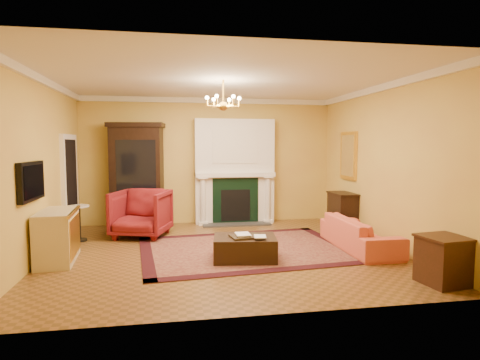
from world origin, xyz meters
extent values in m
cube|color=brown|center=(0.00, 0.00, -0.01)|extent=(6.00, 5.50, 0.02)
cube|color=silver|center=(0.00, 0.00, 3.01)|extent=(6.00, 5.50, 0.02)
cube|color=gold|center=(0.00, 2.76, 1.50)|extent=(6.00, 0.02, 3.00)
cube|color=gold|center=(0.00, -2.76, 1.50)|extent=(6.00, 0.02, 3.00)
cube|color=gold|center=(-3.01, 0.00, 1.50)|extent=(0.02, 5.50, 3.00)
cube|color=gold|center=(3.01, 0.00, 1.50)|extent=(0.02, 5.50, 3.00)
cube|color=silver|center=(0.60, 2.59, 1.25)|extent=(1.90, 0.32, 2.50)
cube|color=silver|center=(0.60, 2.42, 1.85)|extent=(1.10, 0.01, 0.80)
cube|color=black|center=(0.60, 2.42, 0.55)|extent=(1.10, 0.02, 1.10)
cube|color=black|center=(0.60, 2.42, 0.45)|extent=(0.70, 0.02, 0.75)
cube|color=#333333|center=(0.60, 2.30, 0.02)|extent=(1.60, 0.50, 0.04)
cube|color=silver|center=(0.60, 2.53, 1.18)|extent=(1.90, 0.44, 0.10)
cylinder|color=silver|center=(-0.18, 2.41, 0.59)|extent=(0.14, 0.14, 1.18)
cylinder|color=silver|center=(1.38, 2.41, 0.59)|extent=(0.14, 0.14, 1.18)
cube|color=white|center=(0.00, 2.71, 2.94)|extent=(6.00, 0.08, 0.12)
cube|color=white|center=(-2.96, 0.00, 2.94)|extent=(0.08, 5.50, 0.12)
cube|color=white|center=(2.96, 0.00, 2.94)|extent=(0.08, 5.50, 0.12)
cube|color=silver|center=(-2.96, 1.70, 1.05)|extent=(0.08, 1.05, 2.10)
cube|color=black|center=(-2.92, 1.70, 1.02)|extent=(0.02, 0.85, 1.95)
cube|color=black|center=(-2.95, -0.60, 1.35)|extent=(0.08, 0.95, 0.58)
cube|color=black|center=(-2.90, -0.60, 1.35)|extent=(0.01, 0.85, 0.48)
cube|color=gold|center=(2.97, 1.40, 1.65)|extent=(0.05, 0.76, 1.05)
cube|color=white|center=(2.94, 1.40, 1.65)|extent=(0.01, 0.62, 0.90)
cylinder|color=gold|center=(0.00, 0.00, 2.80)|extent=(0.03, 0.03, 0.40)
sphere|color=gold|center=(0.00, 0.00, 2.55)|extent=(0.16, 0.16, 0.16)
sphere|color=#FFE5B2|center=(0.28, 0.00, 2.69)|extent=(0.07, 0.07, 0.07)
sphere|color=#FFE5B2|center=(0.14, 0.24, 2.69)|extent=(0.07, 0.07, 0.07)
sphere|color=#FFE5B2|center=(-0.14, 0.24, 2.69)|extent=(0.07, 0.07, 0.07)
sphere|color=#FFE5B2|center=(-0.28, 0.00, 2.69)|extent=(0.07, 0.07, 0.07)
sphere|color=#FFE5B2|center=(-0.14, -0.24, 2.69)|extent=(0.07, 0.07, 0.07)
sphere|color=#FFE5B2|center=(0.14, -0.24, 2.69)|extent=(0.07, 0.07, 0.07)
cube|color=#3E0D10|center=(0.42, 0.04, 0.01)|extent=(3.97, 3.13, 0.01)
cube|color=black|center=(-1.68, 2.49, 1.14)|extent=(1.20, 0.67, 2.28)
imported|color=maroon|center=(-1.52, 1.41, 0.53)|extent=(1.28, 1.23, 1.07)
cylinder|color=black|center=(-2.70, 1.22, 0.02)|extent=(0.28, 0.28, 0.04)
cylinder|color=black|center=(-2.70, 1.22, 0.36)|extent=(0.06, 0.06, 0.63)
cylinder|color=white|center=(-2.70, 1.22, 0.69)|extent=(0.40, 0.40, 0.03)
cube|color=#BDB08A|center=(-2.73, -0.18, 0.42)|extent=(0.62, 1.16, 0.83)
imported|color=#D44E43|center=(2.45, -0.26, 0.38)|extent=(0.57, 1.95, 0.76)
cube|color=#34170E|center=(2.72, -2.18, 0.31)|extent=(0.61, 0.61, 0.63)
cube|color=black|center=(2.78, 1.23, 0.41)|extent=(0.42, 0.73, 0.82)
cube|color=black|center=(0.27, -0.60, 0.20)|extent=(1.10, 0.87, 0.37)
cube|color=black|center=(0.27, -0.68, 0.41)|extent=(0.51, 0.42, 0.03)
imported|color=gray|center=(0.12, -0.65, 0.57)|extent=(0.23, 0.03, 0.31)
imported|color=gray|center=(0.39, -0.81, 0.55)|extent=(0.19, 0.05, 0.26)
cylinder|color=gray|center=(-0.10, 2.53, 1.27)|extent=(0.11, 0.11, 0.09)
cone|color=#103B11|center=(-0.10, 2.53, 1.48)|extent=(0.15, 0.15, 0.33)
cylinder|color=gray|center=(1.13, 2.53, 1.28)|extent=(0.11, 0.11, 0.09)
cone|color=#103B11|center=(1.13, 2.53, 1.50)|extent=(0.16, 0.16, 0.35)
camera|label=1|loc=(-0.89, -6.94, 1.88)|focal=30.00mm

